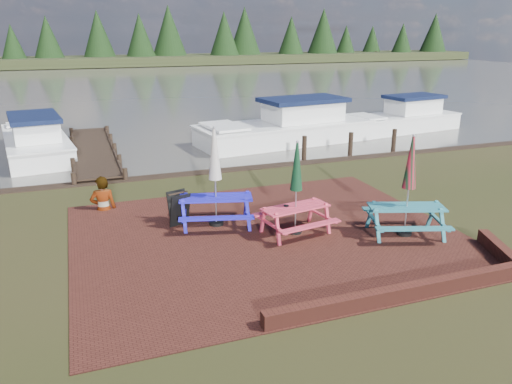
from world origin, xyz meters
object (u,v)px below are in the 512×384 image
(boat_jetty, at_px, (36,142))
(person, at_px, (101,177))
(picnic_table_red, at_px, (296,202))
(picnic_table_blue, at_px, (216,192))
(jetty, at_px, (94,150))
(picnic_table_teal, at_px, (407,202))
(boat_far, at_px, (404,119))
(boat_near, at_px, (288,129))
(chalkboard, at_px, (179,208))

(boat_jetty, xyz_separation_m, person, (2.09, -8.19, 0.57))
(picnic_table_red, relative_size, person, 1.20)
(picnic_table_blue, distance_m, jetty, 9.53)
(picnic_table_red, bearing_deg, picnic_table_blue, 135.23)
(picnic_table_teal, xyz_separation_m, boat_far, (8.51, 11.92, -0.48))
(picnic_table_blue, height_order, person, picnic_table_blue)
(picnic_table_teal, bearing_deg, jetty, 138.99)
(picnic_table_teal, bearing_deg, picnic_table_blue, 170.76)
(picnic_table_teal, bearing_deg, boat_jetty, 143.80)
(boat_near, xyz_separation_m, person, (-8.53, -6.99, 0.50))
(picnic_table_blue, bearing_deg, person, 155.50)
(person, bearing_deg, boat_near, -137.22)
(chalkboard, xyz_separation_m, jetty, (-1.67, 8.80, -0.33))
(chalkboard, xyz_separation_m, boat_near, (6.79, 8.76, 0.01))
(boat_near, bearing_deg, picnic_table_red, 150.11)
(chalkboard, height_order, boat_jetty, boat_jetty)
(boat_jetty, bearing_deg, chalkboard, -76.59)
(picnic_table_teal, xyz_separation_m, person, (-6.69, 4.29, 0.09))
(picnic_table_red, bearing_deg, boat_near, 57.82)
(picnic_table_blue, xyz_separation_m, person, (-2.61, 2.13, 0.08))
(boat_jetty, height_order, boat_near, boat_near)
(boat_far, bearing_deg, person, 108.72)
(boat_near, distance_m, boat_far, 6.70)
(boat_near, distance_m, person, 11.04)
(picnic_table_teal, xyz_separation_m, chalkboard, (-4.95, 2.51, -0.41))
(picnic_table_red, relative_size, boat_near, 0.27)
(picnic_table_red, bearing_deg, boat_far, 35.35)
(picnic_table_blue, height_order, boat_jetty, picnic_table_blue)
(chalkboard, bearing_deg, boat_near, 33.73)
(chalkboard, distance_m, boat_near, 11.09)
(picnic_table_blue, relative_size, jetty, 0.27)
(picnic_table_teal, xyz_separation_m, picnic_table_red, (-2.43, 1.00, -0.06))
(boat_jetty, distance_m, boat_near, 10.69)
(boat_far, bearing_deg, picnic_table_red, 127.02)
(picnic_table_teal, height_order, boat_near, picnic_table_teal)
(boat_jetty, bearing_deg, person, -83.31)
(picnic_table_blue, distance_m, boat_near, 10.88)
(picnic_table_red, relative_size, boat_jetty, 0.33)
(person, bearing_deg, chalkboard, 137.90)
(boat_far, distance_m, person, 17.02)
(chalkboard, distance_m, person, 2.54)
(chalkboard, relative_size, jetty, 0.09)
(picnic_table_red, height_order, boat_near, picnic_table_red)
(person, bearing_deg, boat_jetty, -72.22)
(picnic_table_teal, relative_size, picnic_table_red, 1.07)
(picnic_table_teal, height_order, jetty, picnic_table_teal)
(boat_near, bearing_deg, chalkboard, 134.89)
(picnic_table_red, height_order, person, picnic_table_red)
(jetty, relative_size, boat_near, 1.09)
(picnic_table_red, relative_size, boat_far, 0.35)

